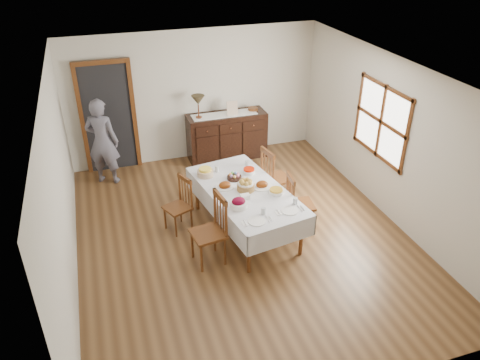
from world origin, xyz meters
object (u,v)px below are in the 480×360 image
object	(u,v)px
dining_table	(246,195)
chair_left_near	(211,229)
table_lamp	(198,101)
chair_left_far	(180,204)
person	(102,139)
chair_right_far	(274,176)
sideboard	(227,136)
chair_right_near	(298,202)

from	to	relation	value
dining_table	chair_left_near	bearing A→B (deg)	-150.55
dining_table	table_lamp	bearing A→B (deg)	83.04
chair_left_far	table_lamp	bearing A→B (deg)	135.64
person	table_lamp	world-z (taller)	person
chair_right_far	chair_left_far	bearing A→B (deg)	88.47
chair_left_far	table_lamp	distance (m)	2.50
chair_left_near	chair_left_far	size ratio (longest dim) A/B	1.20
dining_table	sideboard	xyz separation A→B (m)	(0.47, 2.59, -0.18)
sideboard	table_lamp	distance (m)	1.01
chair_left_far	person	size ratio (longest dim) A/B	0.51
sideboard	person	size ratio (longest dim) A/B	0.91
dining_table	chair_left_near	size ratio (longest dim) A/B	2.17
chair_left_near	table_lamp	xyz separation A→B (m)	(0.59, 3.12, 0.77)
chair_left_far	chair_right_near	size ratio (longest dim) A/B	0.92
person	table_lamp	bearing A→B (deg)	-148.80
table_lamp	chair_right_far	bearing A→B (deg)	-66.51
chair_right_far	chair_right_near	bearing A→B (deg)	174.44
dining_table	sideboard	bearing A→B (deg)	70.36
dining_table	person	bearing A→B (deg)	121.05
chair_left_near	chair_right_near	xyz separation A→B (m)	(1.49, 0.36, -0.05)
dining_table	table_lamp	xyz separation A→B (m)	(-0.11, 2.56, 0.65)
chair_left_far	sideboard	bearing A→B (deg)	124.22
chair_left_near	person	xyz separation A→B (m)	(-1.28, 2.88, 0.33)
table_lamp	dining_table	bearing A→B (deg)	-87.60
dining_table	sideboard	world-z (taller)	sideboard
chair_right_far	table_lamp	world-z (taller)	table_lamp
sideboard	chair_right_near	bearing A→B (deg)	-83.36
dining_table	table_lamp	world-z (taller)	table_lamp
chair_right_near	sideboard	distance (m)	2.81
person	table_lamp	size ratio (longest dim) A/B	3.81
chair_left_near	sideboard	bearing A→B (deg)	151.48
chair_left_near	person	bearing A→B (deg)	-164.29
person	chair_right_near	bearing A→B (deg)	161.72
chair_right_near	person	world-z (taller)	person
table_lamp	chair_left_near	bearing A→B (deg)	-100.73
chair_left_near	person	size ratio (longest dim) A/B	0.61
chair_left_far	person	xyz separation A→B (m)	(-1.01, 1.95, 0.42)
sideboard	chair_right_far	bearing A→B (deg)	-82.50
dining_table	chair_left_near	xyz separation A→B (m)	(-0.70, -0.56, -0.12)
chair_right_near	table_lamp	distance (m)	3.02
chair_right_far	sideboard	bearing A→B (deg)	-2.65
chair_left_near	table_lamp	distance (m)	3.27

